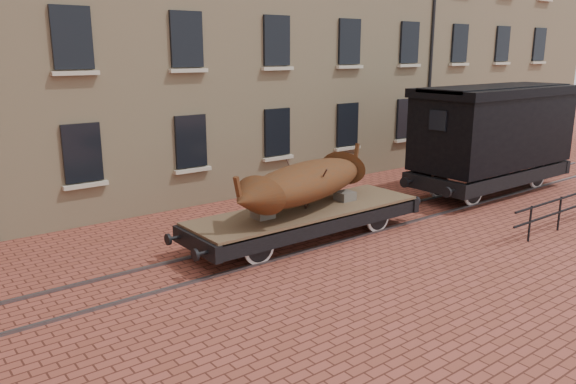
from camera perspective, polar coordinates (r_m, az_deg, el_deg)
ground at (r=16.57m, az=6.45°, el=-3.68°), size 90.00×90.00×0.00m
warehouse_cream at (r=25.56m, az=-4.51°, el=18.47°), size 40.00×10.19×14.00m
rail_track at (r=16.56m, az=6.45°, el=-3.58°), size 30.00×1.52×0.06m
flatcar_wagon at (r=15.25m, az=1.87°, el=-2.35°), size 7.62×2.07×1.15m
iron_boat at (r=15.00m, az=1.83°, el=1.07°), size 5.76×3.03×1.43m
goods_van at (r=21.44m, az=20.22°, el=6.24°), size 7.47×2.72×3.86m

